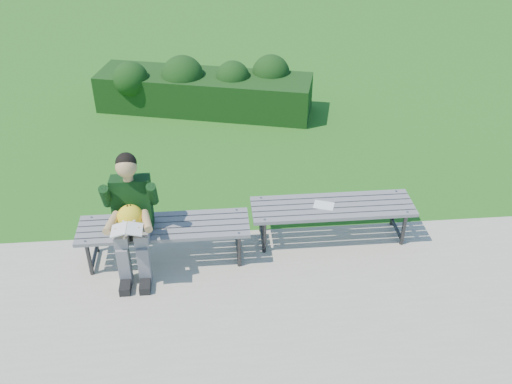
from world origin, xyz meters
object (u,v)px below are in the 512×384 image
Objects in this scene: seated_boy at (131,213)px; paper_sheet at (324,205)px; hedge at (204,87)px; bench_right at (332,209)px; bench_left at (164,229)px.

seated_boy is 5.05× the size of paper_sheet.
bench_right is at bearing -69.09° from hedge.
hedge reaches higher than bench_right.
hedge reaches higher than paper_sheet.
bench_right is at bearing 8.15° from seated_boy.
bench_right is at bearing 0.00° from paper_sheet.
bench_left and bench_right have the same top height.
bench_right is (1.38, -3.60, 0.03)m from hedge.
seated_boy is (-0.77, -3.91, 0.32)m from hedge.
paper_sheet is (-0.10, -0.00, 0.06)m from bench_right.
seated_boy reaches higher than bench_left.
bench_left is (-0.47, -3.81, 0.03)m from hedge.
bench_right is 0.12m from paper_sheet.
hedge is 2.71× the size of seated_boy.
paper_sheet is (1.75, 0.21, 0.06)m from bench_left.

